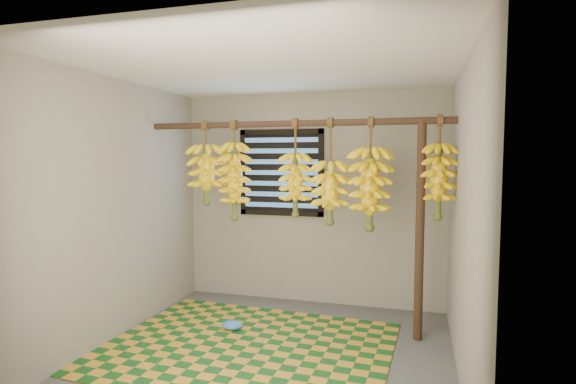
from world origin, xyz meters
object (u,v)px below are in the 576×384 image
(banana_bunch_a, at_px, (206,174))
(plastic_bag, at_px, (232,325))
(banana_bunch_c, at_px, (330,192))
(woven_mat, at_px, (247,347))
(support_post, at_px, (420,232))
(banana_bunch_b, at_px, (235,181))
(banana_bunch_d, at_px, (295,185))
(banana_bunch_f, at_px, (439,181))
(banana_bunch_e, at_px, (370,189))

(banana_bunch_a, bearing_deg, plastic_bag, -35.10)
(banana_bunch_c, bearing_deg, woven_mat, -135.84)
(support_post, relative_size, woven_mat, 0.81)
(banana_bunch_a, bearing_deg, support_post, 0.00)
(banana_bunch_b, bearing_deg, banana_bunch_d, 0.00)
(banana_bunch_a, xyz_separation_m, banana_bunch_f, (2.27, 0.00, -0.04))
(banana_bunch_a, height_order, banana_bunch_b, same)
(support_post, xyz_separation_m, banana_bunch_c, (-0.83, 0.00, 0.34))
(woven_mat, bearing_deg, banana_bunch_f, 20.64)
(banana_bunch_b, bearing_deg, support_post, 0.00)
(banana_bunch_c, relative_size, banana_bunch_e, 0.96)
(banana_bunch_e, bearing_deg, banana_bunch_a, -180.00)
(plastic_bag, bearing_deg, banana_bunch_f, 8.36)
(support_post, relative_size, plastic_bag, 9.56)
(banana_bunch_d, bearing_deg, banana_bunch_e, 0.00)
(woven_mat, relative_size, banana_bunch_e, 2.35)
(banana_bunch_d, bearing_deg, banana_bunch_f, 0.00)
(plastic_bag, bearing_deg, woven_mat, -49.44)
(banana_bunch_b, bearing_deg, woven_mat, -59.26)
(support_post, bearing_deg, banana_bunch_c, 180.00)
(banana_bunch_e, xyz_separation_m, banana_bunch_f, (0.60, -0.00, 0.08))
(woven_mat, distance_m, banana_bunch_e, 1.80)
(support_post, height_order, banana_bunch_d, banana_bunch_d)
(woven_mat, distance_m, banana_bunch_d, 1.56)
(banana_bunch_a, xyz_separation_m, banana_bunch_d, (0.95, 0.00, -0.09))
(woven_mat, bearing_deg, banana_bunch_a, 138.13)
(support_post, distance_m, plastic_bag, 1.99)
(banana_bunch_b, relative_size, banana_bunch_c, 1.00)
(plastic_bag, xyz_separation_m, banana_bunch_f, (1.88, 0.28, 1.41))
(woven_mat, xyz_separation_m, banana_bunch_d, (0.28, 0.60, 1.41))
(banana_bunch_d, xyz_separation_m, banana_bunch_e, (0.72, 0.00, -0.03))
(banana_bunch_d, relative_size, banana_bunch_f, 1.03)
(banana_bunch_c, relative_size, banana_bunch_f, 1.09)
(plastic_bag, distance_m, banana_bunch_b, 1.41)
(support_post, height_order, banana_bunch_c, banana_bunch_c)
(support_post, bearing_deg, banana_bunch_b, 180.00)
(plastic_bag, xyz_separation_m, banana_bunch_a, (-0.39, 0.28, 1.45))
(support_post, bearing_deg, banana_bunch_e, 180.00)
(woven_mat, xyz_separation_m, banana_bunch_f, (1.60, 0.60, 1.46))
(banana_bunch_a, bearing_deg, banana_bunch_e, 0.00)
(banana_bunch_e, bearing_deg, banana_bunch_f, -0.00)
(woven_mat, relative_size, banana_bunch_d, 2.59)
(support_post, bearing_deg, plastic_bag, -170.93)
(support_post, distance_m, woven_mat, 1.86)
(support_post, xyz_separation_m, banana_bunch_f, (0.15, 0.00, 0.47))
(plastic_bag, relative_size, banana_bunch_e, 0.20)
(banana_bunch_a, xyz_separation_m, banana_bunch_e, (1.67, 0.00, -0.12))
(banana_bunch_d, xyz_separation_m, banana_bunch_f, (1.32, 0.00, 0.05))
(banana_bunch_a, bearing_deg, banana_bunch_c, 0.00)
(woven_mat, height_order, banana_bunch_e, banana_bunch_e)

